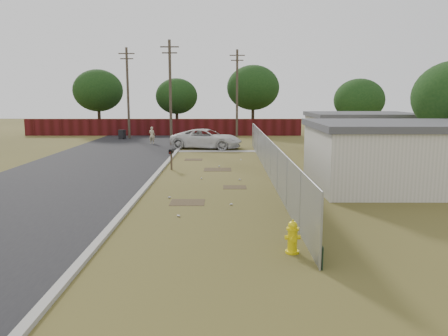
{
  "coord_description": "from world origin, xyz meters",
  "views": [
    {
      "loc": [
        0.72,
        -22.32,
        4.32
      ],
      "look_at": [
        0.69,
        -3.02,
        1.1
      ],
      "focal_mm": 35.0,
      "sensor_mm": 36.0,
      "label": 1
    }
  ],
  "objects_px": {
    "fire_hydrant": "(293,237)",
    "pedestrian": "(152,135)",
    "mailbox": "(171,153)",
    "pickup_truck": "(207,139)",
    "trash_bin": "(122,134)"
  },
  "relations": [
    {
      "from": "fire_hydrant",
      "to": "pickup_truck",
      "type": "xyz_separation_m",
      "value": [
        -3.36,
        24.15,
        0.35
      ]
    },
    {
      "from": "mailbox",
      "to": "pedestrian",
      "type": "xyz_separation_m",
      "value": [
        -3.43,
        13.88,
        -0.2
      ]
    },
    {
      "from": "fire_hydrant",
      "to": "pickup_truck",
      "type": "height_order",
      "value": "pickup_truck"
    },
    {
      "from": "fire_hydrant",
      "to": "mailbox",
      "type": "xyz_separation_m",
      "value": [
        -5.01,
        13.73,
        0.53
      ]
    },
    {
      "from": "fire_hydrant",
      "to": "pedestrian",
      "type": "bearing_deg",
      "value": 106.99
    },
    {
      "from": "trash_bin",
      "to": "pedestrian",
      "type": "bearing_deg",
      "value": -49.07
    },
    {
      "from": "pickup_truck",
      "to": "trash_bin",
      "type": "relative_size",
      "value": 6.22
    },
    {
      "from": "fire_hydrant",
      "to": "pedestrian",
      "type": "relative_size",
      "value": 0.62
    },
    {
      "from": "mailbox",
      "to": "pedestrian",
      "type": "height_order",
      "value": "pedestrian"
    },
    {
      "from": "pickup_truck",
      "to": "mailbox",
      "type": "bearing_deg",
      "value": -174.36
    },
    {
      "from": "pickup_truck",
      "to": "pedestrian",
      "type": "bearing_deg",
      "value": 70.36
    },
    {
      "from": "pickup_truck",
      "to": "pedestrian",
      "type": "distance_m",
      "value": 6.15
    },
    {
      "from": "fire_hydrant",
      "to": "pedestrian",
      "type": "height_order",
      "value": "pedestrian"
    },
    {
      "from": "trash_bin",
      "to": "mailbox",
      "type": "bearing_deg",
      "value": -68.58
    },
    {
      "from": "pickup_truck",
      "to": "pedestrian",
      "type": "relative_size",
      "value": 3.72
    }
  ]
}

